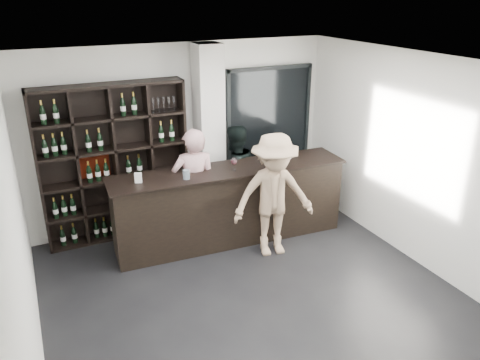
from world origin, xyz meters
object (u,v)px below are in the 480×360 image
taster_black (235,174)px  customer (274,196)px  wine_shelf (115,163)px  tasting_counter (230,205)px

taster_black → customer: (0.06, -1.20, 0.09)m
wine_shelf → tasting_counter: size_ratio=0.67×
customer → taster_black: bearing=103.4°
wine_shelf → customer: size_ratio=1.31×
taster_black → customer: customer is taller
taster_black → customer: bearing=80.4°
wine_shelf → tasting_counter: (1.50, -0.89, -0.61)m
wine_shelf → taster_black: 1.90m
wine_shelf → customer: 2.45m
tasting_counter → taster_black: taster_black is taller
wine_shelf → tasting_counter: wine_shelf is taller
tasting_counter → customer: size_ratio=1.95×
taster_black → customer: 1.20m
wine_shelf → customer: bearing=-38.6°
customer → tasting_counter: bearing=133.0°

